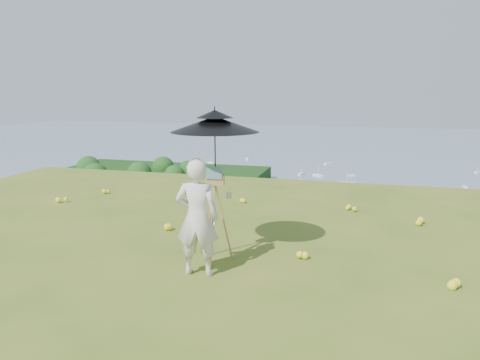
% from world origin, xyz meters
% --- Properties ---
extents(ground, '(14.00, 14.00, 0.00)m').
position_xyz_m(ground, '(0.00, 0.00, 0.00)').
color(ground, '#4E691E').
rests_on(ground, ground).
extents(shoreline_tier, '(170.00, 28.00, 8.00)m').
position_xyz_m(shoreline_tier, '(0.00, 75.00, -36.00)').
color(shoreline_tier, '#695F54').
rests_on(shoreline_tier, bay_water).
extents(bay_water, '(700.00, 700.00, 0.00)m').
position_xyz_m(bay_water, '(0.00, 240.00, -34.00)').
color(bay_water, slate).
rests_on(bay_water, ground).
extents(peninsula, '(90.00, 60.00, 12.00)m').
position_xyz_m(peninsula, '(-75.00, 155.00, -29.00)').
color(peninsula, black).
rests_on(peninsula, bay_water).
extents(slope_trees, '(110.00, 50.00, 6.00)m').
position_xyz_m(slope_trees, '(0.00, 35.00, -15.00)').
color(slope_trees, '#174E19').
rests_on(slope_trees, forest_slope).
extents(harbor_town, '(110.00, 22.00, 5.00)m').
position_xyz_m(harbor_town, '(0.00, 75.00, -29.50)').
color(harbor_town, silver).
rests_on(harbor_town, shoreline_tier).
extents(moored_boats, '(140.00, 140.00, 0.70)m').
position_xyz_m(moored_boats, '(-12.50, 161.00, -33.65)').
color(moored_boats, white).
rests_on(moored_boats, bay_water).
extents(wildflowers, '(10.00, 10.50, 0.12)m').
position_xyz_m(wildflowers, '(0.00, 0.25, 0.06)').
color(wildflowers, yellow).
rests_on(wildflowers, ground).
extents(painter, '(0.67, 0.49, 1.71)m').
position_xyz_m(painter, '(1.39, -0.55, 0.85)').
color(painter, silver).
rests_on(painter, ground).
extents(field_easel, '(0.63, 0.63, 1.51)m').
position_xyz_m(field_easel, '(1.46, 0.06, 0.75)').
color(field_easel, olive).
rests_on(field_easel, ground).
extents(sun_umbrella, '(1.58, 1.58, 1.16)m').
position_xyz_m(sun_umbrella, '(1.45, 0.09, 1.82)').
color(sun_umbrella, black).
rests_on(sun_umbrella, field_easel).
extents(painter_cap, '(0.20, 0.24, 0.10)m').
position_xyz_m(painter_cap, '(1.39, -0.55, 1.66)').
color(painter_cap, '#DC7A79').
rests_on(painter_cap, painter).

